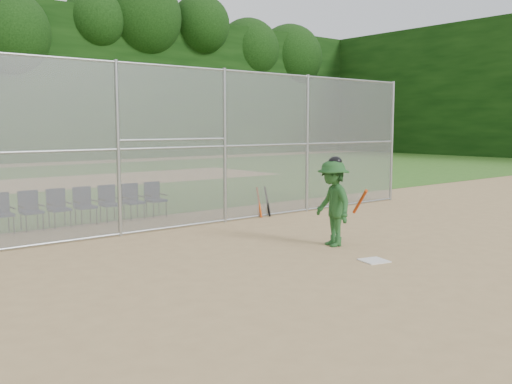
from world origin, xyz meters
TOP-DOWN VIEW (x-y plane):
  - ground at (0.00, 0.00)m, footprint 100.00×100.00m
  - grass_strip at (0.00, 18.00)m, footprint 100.00×100.00m
  - dirt_patch_far at (0.00, 18.00)m, footprint 24.00×24.00m
  - backstop_fence at (0.00, 5.00)m, footprint 16.09×0.09m
  - treeline at (0.00, 20.00)m, footprint 81.00×60.00m
  - home_plate at (0.57, -0.30)m, footprint 0.56×0.56m
  - batter_at_plate at (0.99, 1.16)m, footprint 1.09×1.38m
  - water_cooler at (5.76, 5.59)m, footprint 0.31×0.31m
  - spare_bats at (2.34, 5.03)m, footprint 0.36×0.29m
  - chair_0 at (-4.03, 6.99)m, footprint 0.54×0.52m
  - chair_1 at (-3.35, 6.99)m, footprint 0.54×0.52m
  - chair_2 at (-2.67, 6.99)m, footprint 0.54×0.52m
  - chair_3 at (-1.98, 6.99)m, footprint 0.54×0.52m
  - chair_4 at (-1.30, 6.99)m, footprint 0.54×0.52m
  - chair_5 at (-0.62, 6.99)m, footprint 0.54×0.52m
  - chair_6 at (0.07, 6.99)m, footprint 0.54×0.52m

SIDE VIEW (x-z plane):
  - ground at x=0.00m, z-range 0.00..0.00m
  - grass_strip at x=0.00m, z-range 0.01..0.01m
  - dirt_patch_far at x=0.00m, z-range 0.01..0.01m
  - home_plate at x=0.57m, z-range 0.00..0.02m
  - water_cooler at x=5.76m, z-range 0.00..0.39m
  - spare_bats at x=2.34m, z-range 0.00..0.84m
  - chair_0 at x=-4.03m, z-range 0.00..0.96m
  - chair_1 at x=-3.35m, z-range 0.00..0.96m
  - chair_2 at x=-2.67m, z-range 0.00..0.96m
  - chair_3 at x=-1.98m, z-range 0.00..0.96m
  - chair_4 at x=-1.30m, z-range 0.00..0.96m
  - chair_5 at x=-0.62m, z-range 0.00..0.96m
  - chair_6 at x=0.07m, z-range 0.00..0.96m
  - batter_at_plate at x=0.99m, z-range -0.03..1.87m
  - backstop_fence at x=0.00m, z-range 0.07..4.07m
  - treeline at x=0.00m, z-range 0.00..11.00m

